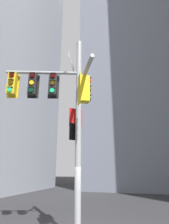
# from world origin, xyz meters

# --- Properties ---
(building_mid_block) EXTENTS (14.50, 14.50, 40.45)m
(building_mid_block) POSITION_xyz_m (2.43, 21.85, 20.22)
(building_mid_block) COLOR slate
(building_mid_block) RESTS_ON ground
(signal_pole_assembly) EXTENTS (4.35, 2.91, 8.26)m
(signal_pole_assembly) POSITION_xyz_m (-0.65, -0.41, 4.99)
(signal_pole_assembly) COLOR #9EA0A3
(signal_pole_assembly) RESTS_ON ground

